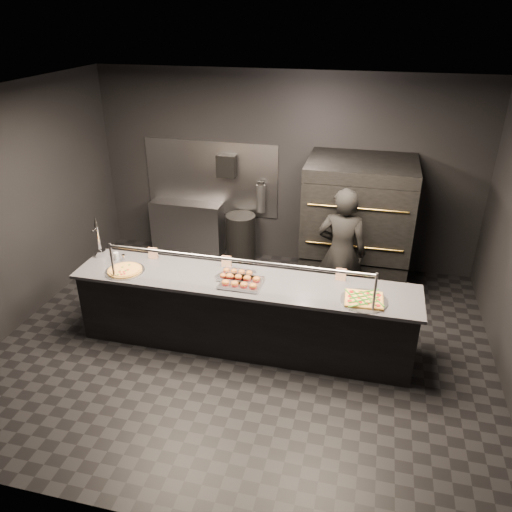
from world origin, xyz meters
The scene contains 15 objects.
room centered at (-0.02, 0.05, 1.50)m, with size 6.04×6.00×3.00m.
service_counter centered at (0.00, 0.00, 0.46)m, with size 4.10×0.78×1.37m.
pizza_oven centered at (1.20, 1.90, 0.97)m, with size 1.50×1.23×1.91m.
prep_shelf centered at (-1.60, 2.32, 0.45)m, with size 1.20×0.35×0.90m, color #99999E.
towel_dispenser centered at (-0.90, 2.39, 1.55)m, with size 0.30×0.20×0.35m, color black.
fire_extinguisher centered at (-0.35, 2.40, 1.06)m, with size 0.14×0.14×0.51m.
beer_tap centered at (-1.95, 0.18, 1.08)m, with size 0.14×0.20×0.55m.
round_pizza centered at (-1.45, -0.13, 0.94)m, with size 0.48×0.48×0.03m.
slider_tray_a centered at (-0.10, 0.06, 0.95)m, with size 0.49×0.43×0.07m.
slider_tray_b centered at (0.00, -0.09, 0.95)m, with size 0.49×0.36×0.08m.
square_pizza centered at (1.40, -0.13, 0.94)m, with size 0.52×0.52×0.05m.
condiment_jar centered at (-1.67, 0.13, 0.97)m, with size 0.15×0.06×0.10m.
tent_cards centered at (-0.15, 0.28, 1.00)m, with size 2.49×0.04×0.15m.
trash_bin centered at (-0.64, 2.22, 0.40)m, with size 0.48×0.48×0.80m, color black.
worker centered at (1.05, 1.05, 0.90)m, with size 0.65×0.43×1.79m, color black.
Camera 1 is at (1.35, -4.92, 3.81)m, focal length 35.00 mm.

